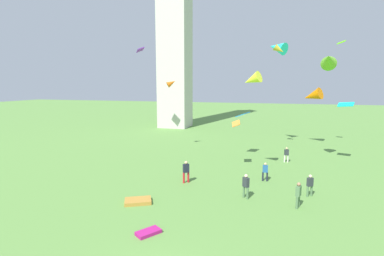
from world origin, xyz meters
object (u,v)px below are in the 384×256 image
Objects in this scene: person_5 at (310,184)px; kite_bundle_1 at (148,232)px; person_2 at (286,154)px; kite_flying_3 at (329,60)px; kite_flying_7 at (236,123)px; kite_bundle_2 at (138,201)px; kite_flying_2 at (312,96)px; person_3 at (265,171)px; kite_flying_5 at (277,48)px; person_0 at (246,185)px; kite_flying_0 at (252,80)px; kite_flying_6 at (279,50)px; person_1 at (186,170)px; kite_flying_8 at (140,50)px; person_4 at (298,194)px; kite_flying_10 at (341,42)px; kite_flying_9 at (346,104)px; kite_flying_4 at (171,83)px; kite_flying_1 at (243,114)px.

kite_bundle_1 is at bearing 4.19° from person_5.
person_2 is 0.63× the size of kite_flying_3.
kite_flying_7 reaches higher than kite_bundle_2.
kite_flying_7 is (-7.95, -13.42, -2.15)m from kite_flying_2.
person_3 is at bearing -124.94° from person_2.
person_0 is at bearing 29.69° from kite_flying_5.
kite_bundle_2 is (-5.27, -9.92, -4.28)m from kite_flying_7.
kite_flying_0 is 1.41× the size of kite_flying_6.
person_0 is 1.12× the size of person_2.
kite_flying_5 reaches higher than person_1.
kite_flying_8 reaches higher than kite_flying_5.
kite_bundle_1 is (-7.98, -5.82, -0.89)m from person_4.
kite_flying_0 is 1.88× the size of kite_flying_10.
kite_flying_0 is at bearing -77.23° from person_5.
kite_flying_0 is at bearing -137.36° from kite_flying_3.
kite_bundle_1 is (-6.17, -24.45, -12.36)m from kite_flying_5.
kite_bundle_2 is at bearing 66.15° from person_0.
person_0 reaches higher than person_2.
kite_flying_8 is 1.14× the size of kite_flying_9.
kite_flying_8 is at bearing 1.64° from kite_flying_9.
kite_bundle_1 is at bearing 74.68° from kite_flying_9.
kite_bundle_2 is (-13.22, -23.34, -6.44)m from kite_flying_2.
kite_flying_4 is 1.09× the size of kite_bundle_1.
kite_flying_8 reaches higher than person_4.
person_4 is at bearing -141.50° from kite_flying_1.
kite_flying_5 reaches higher than person_0.
person_2 is at bearing -110.49° from person_3.
kite_flying_5 reaches higher than person_5.
kite_flying_6 reaches higher than person_1.
kite_flying_6 is (6.93, 13.33, 10.89)m from person_1.
kite_flying_5 reaches higher than kite_flying_6.
kite_flying_1 is at bearing -153.99° from kite_flying_8.
kite_flying_3 is 1.75× the size of kite_flying_4.
kite_flying_8 is (-24.06, -0.12, 6.53)m from kite_flying_2.
person_3 is at bearing -143.36° from kite_flying_1.
kite_bundle_2 is at bearing 0.48° from kite_flying_2.
kite_flying_9 is (26.20, -8.79, -7.02)m from kite_flying_8.
person_0 is 1.62× the size of kite_flying_7.
kite_flying_0 is 12.55m from kite_flying_4.
kite_bundle_2 is (-10.43, -2.17, -0.86)m from person_4.
kite_flying_1 is 1.33× the size of kite_flying_6.
kite_flying_6 reaches higher than person_5.
person_1 is 0.73× the size of kite_flying_3.
person_4 is 23.16m from kite_flying_10.
kite_flying_10 reaches higher than kite_flying_0.
kite_flying_10 is at bearing -41.32° from kite_flying_1.
kite_bundle_1 is (-12.90, -18.09, -5.98)m from kite_flying_9.
kite_bundle_2 is (-8.15, -7.08, -0.78)m from person_3.
person_5 is 12.47m from kite_flying_1.
kite_flying_5 is at bearing -166.96° from kite_flying_0.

